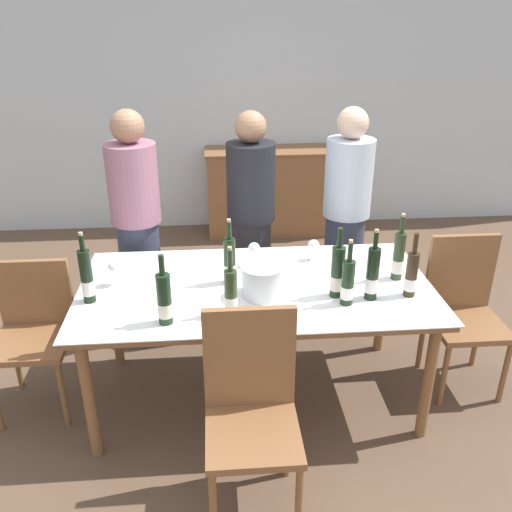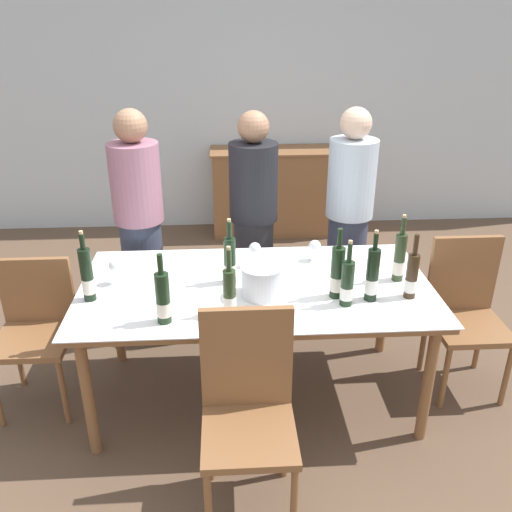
{
  "view_description": "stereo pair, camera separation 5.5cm",
  "coord_description": "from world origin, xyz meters",
  "views": [
    {
      "loc": [
        -0.22,
        -2.67,
        2.18
      ],
      "look_at": [
        0.0,
        0.0,
        0.94
      ],
      "focal_mm": 38.0,
      "sensor_mm": 36.0,
      "label": 1
    },
    {
      "loc": [
        -0.16,
        -2.67,
        2.18
      ],
      "look_at": [
        0.0,
        0.0,
        0.94
      ],
      "focal_mm": 38.0,
      "sensor_mm": 36.0,
      "label": 2
    }
  ],
  "objects": [
    {
      "name": "wine_bottle_8",
      "position": [
        0.81,
        -0.18,
        0.88
      ],
      "size": [
        0.06,
        0.06,
        0.36
      ],
      "color": "#332314",
      "rests_on": "dining_table"
    },
    {
      "name": "wine_bottle_7",
      "position": [
        0.81,
        0.02,
        0.9
      ],
      "size": [
        0.06,
        0.06,
        0.39
      ],
      "color": "#28381E",
      "rests_on": "dining_table"
    },
    {
      "name": "wine_bottle_1",
      "position": [
        -0.15,
        -0.3,
        0.88
      ],
      "size": [
        0.07,
        0.07,
        0.37
      ],
      "color": "#28381E",
      "rests_on": "dining_table"
    },
    {
      "name": "wine_glass_1",
      "position": [
        -0.78,
        0.07,
        0.87
      ],
      "size": [
        0.07,
        0.07,
        0.15
      ],
      "color": "white",
      "rests_on": "dining_table"
    },
    {
      "name": "back_wall",
      "position": [
        0.0,
        2.94,
        1.4
      ],
      "size": [
        8.0,
        0.1,
        2.8
      ],
      "color": "silver",
      "rests_on": "ground_plane"
    },
    {
      "name": "ground_plane",
      "position": [
        0.0,
        0.0,
        0.0
      ],
      "size": [
        12.0,
        12.0,
        0.0
      ],
      "primitive_type": "plane",
      "color": "brown"
    },
    {
      "name": "person_host",
      "position": [
        -0.74,
        0.76,
        0.81
      ],
      "size": [
        0.33,
        0.33,
        1.61
      ],
      "color": "#383F56",
      "rests_on": "ground_plane"
    },
    {
      "name": "wine_bottle_4",
      "position": [
        -0.14,
        0.05,
        0.89
      ],
      "size": [
        0.07,
        0.07,
        0.38
      ],
      "color": "black",
      "rests_on": "dining_table"
    },
    {
      "name": "chair_right_end",
      "position": [
        1.28,
        0.09,
        0.53
      ],
      "size": [
        0.42,
        0.42,
        0.94
      ],
      "color": "brown",
      "rests_on": "ground_plane"
    },
    {
      "name": "wine_bottle_6",
      "position": [
        -0.47,
        -0.36,
        0.89
      ],
      "size": [
        0.07,
        0.07,
        0.37
      ],
      "color": "black",
      "rests_on": "dining_table"
    },
    {
      "name": "wine_glass_2",
      "position": [
        0.38,
        0.3,
        0.85
      ],
      "size": [
        0.07,
        0.07,
        0.13
      ],
      "color": "white",
      "rests_on": "dining_table"
    },
    {
      "name": "chair_left_end",
      "position": [
        -1.28,
        0.08,
        0.51
      ],
      "size": [
        0.42,
        0.42,
        0.87
      ],
      "color": "brown",
      "rests_on": "ground_plane"
    },
    {
      "name": "wine_bottle_3",
      "position": [
        0.46,
        -0.24,
        0.88
      ],
      "size": [
        0.07,
        0.07,
        0.36
      ],
      "color": "black",
      "rests_on": "dining_table"
    },
    {
      "name": "person_guest_right",
      "position": [
        0.71,
        0.86,
        0.8
      ],
      "size": [
        0.33,
        0.33,
        1.59
      ],
      "color": "#383F56",
      "rests_on": "ground_plane"
    },
    {
      "name": "wine_bottle_5",
      "position": [
        -0.89,
        -0.11,
        0.9
      ],
      "size": [
        0.07,
        0.07,
        0.39
      ],
      "color": "black",
      "rests_on": "dining_table"
    },
    {
      "name": "wine_glass_0",
      "position": [
        0.01,
        0.25,
        0.87
      ],
      "size": [
        0.07,
        0.07,
        0.15
      ],
      "color": "white",
      "rests_on": "dining_table"
    },
    {
      "name": "sideboard_cabinet",
      "position": [
        0.4,
        2.65,
        0.44
      ],
      "size": [
        1.39,
        0.46,
        0.88
      ],
      "color": "brown",
      "rests_on": "ground_plane"
    },
    {
      "name": "person_guest_left",
      "position": [
        0.03,
        0.84,
        0.79
      ],
      "size": [
        0.33,
        0.33,
        1.58
      ],
      "color": "#2D2D33",
      "rests_on": "ground_plane"
    },
    {
      "name": "wine_bottle_2",
      "position": [
        0.42,
        -0.15,
        0.9
      ],
      "size": [
        0.07,
        0.07,
        0.39
      ],
      "color": "black",
      "rests_on": "dining_table"
    },
    {
      "name": "ice_bucket",
      "position": [
        0.02,
        -0.12,
        0.85
      ],
      "size": [
        0.23,
        0.23,
        0.18
      ],
      "color": "silver",
      "rests_on": "dining_table"
    },
    {
      "name": "chair_near_front",
      "position": [
        -0.08,
        -0.74,
        0.56
      ],
      "size": [
        0.42,
        0.42,
        0.99
      ],
      "color": "brown",
      "rests_on": "ground_plane"
    },
    {
      "name": "dining_table",
      "position": [
        0.0,
        0.0,
        0.7
      ],
      "size": [
        1.96,
        1.03,
        0.76
      ],
      "color": "brown",
      "rests_on": "ground_plane"
    },
    {
      "name": "wine_bottle_0",
      "position": [
        0.6,
        -0.2,
        0.9
      ],
      "size": [
        0.07,
        0.07,
        0.4
      ],
      "color": "black",
      "rests_on": "dining_table"
    }
  ]
}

